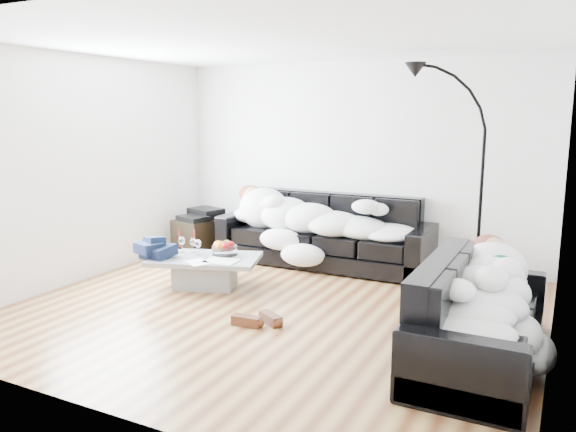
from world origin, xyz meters
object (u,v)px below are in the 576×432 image
at_px(sofa_back, 324,230).
at_px(candle_left, 180,239).
at_px(wine_glass_a, 193,246).
at_px(coffee_table, 205,272).
at_px(floor_lamp, 481,196).
at_px(sleeper_back, 322,215).
at_px(shoes, 258,319).
at_px(stereo, 202,214).
at_px(wine_glass_c, 198,248).
at_px(av_cabinet, 202,236).
at_px(candle_right, 195,239).
at_px(wine_glass_b, 182,245).
at_px(sofa_right, 481,312).
at_px(fruit_bowl, 225,247).
at_px(sleeper_right, 483,284).

relative_size(sofa_back, candle_left, 11.93).
relative_size(wine_glass_a, candle_left, 0.73).
relative_size(coffee_table, floor_lamp, 0.55).
relative_size(sofa_back, sleeper_back, 1.18).
height_order(shoes, stereo, stereo).
xyz_separation_m(wine_glass_c, av_cabinet, (-0.83, 1.25, -0.19)).
distance_m(wine_glass_a, floor_lamp, 3.22).
bearing_deg(candle_right, wine_glass_a, -58.24).
distance_m(sofa_back, wine_glass_b, 1.86).
bearing_deg(candle_left, wine_glass_c, -23.35).
distance_m(sofa_right, stereo, 4.40).
xyz_separation_m(candle_left, stereo, (-0.45, 1.08, 0.10)).
bearing_deg(coffee_table, stereo, 126.38).
height_order(sofa_right, sleeper_back, sleeper_back).
relative_size(sleeper_back, wine_glass_c, 12.79).
height_order(sofa_right, fruit_bowl, sofa_right).
bearing_deg(wine_glass_a, sleeper_right, -12.09).
relative_size(wine_glass_b, candle_right, 0.84).
bearing_deg(fruit_bowl, sofa_back, 64.19).
height_order(coffee_table, stereo, stereo).
relative_size(coffee_table, candle_left, 5.23).
bearing_deg(fruit_bowl, shoes, -43.65).
distance_m(sofa_back, fruit_bowl, 1.48).
bearing_deg(candle_left, fruit_bowl, -1.10).
bearing_deg(fruit_bowl, wine_glass_c, -149.54).
bearing_deg(shoes, coffee_table, 153.64).
bearing_deg(candle_right, sofa_right, -14.82).
relative_size(sleeper_right, av_cabinet, 2.34).
height_order(sleeper_back, floor_lamp, floor_lamp).
distance_m(wine_glass_a, wine_glass_b, 0.13).
height_order(wine_glass_c, floor_lamp, floor_lamp).
bearing_deg(sofa_back, sleeper_back, -90.00).
xyz_separation_m(fruit_bowl, wine_glass_b, (-0.50, -0.12, 0.00)).
xyz_separation_m(sofa_back, stereo, (-1.73, -0.24, 0.11)).
height_order(candle_left, floor_lamp, floor_lamp).
bearing_deg(sofa_right, floor_lamp, 9.47).
bearing_deg(sofa_back, wine_glass_c, -121.29).
xyz_separation_m(wine_glass_a, wine_glass_c, (0.13, -0.08, 0.01)).
relative_size(wine_glass_b, floor_lamp, 0.08).
xyz_separation_m(wine_glass_b, stereo, (-0.59, 1.22, 0.12)).
xyz_separation_m(fruit_bowl, candle_left, (-0.64, 0.01, 0.03)).
bearing_deg(candle_left, sleeper_back, 44.76).
xyz_separation_m(sleeper_back, candle_left, (-1.28, -1.27, -0.19)).
bearing_deg(candle_right, sleeper_back, 45.19).
bearing_deg(wine_glass_c, coffee_table, -10.80).
bearing_deg(shoes, av_cabinet, 142.81).
xyz_separation_m(coffee_table, candle_right, (-0.35, 0.30, 0.28)).
bearing_deg(av_cabinet, coffee_table, -40.85).
relative_size(sleeper_right, candle_left, 7.38).
bearing_deg(wine_glass_c, floor_lamp, 20.13).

